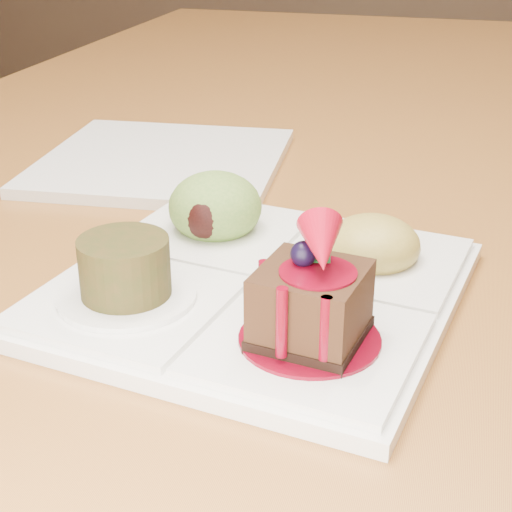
# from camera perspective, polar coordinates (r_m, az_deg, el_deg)

# --- Properties ---
(dining_table) EXTENTS (1.00, 1.80, 0.75)m
(dining_table) POSITION_cam_1_polar(r_m,az_deg,el_deg) (1.15, 2.53, 7.49)
(dining_table) COLOR olive
(dining_table) RESTS_ON ground
(sampler_plate) EXTENTS (0.33, 0.33, 0.11)m
(sampler_plate) POSITION_cam_1_polar(r_m,az_deg,el_deg) (0.59, 0.03, -0.92)
(sampler_plate) COLOR white
(sampler_plate) RESTS_ON dining_table
(second_plate) EXTENTS (0.28, 0.28, 0.01)m
(second_plate) POSITION_cam_1_polar(r_m,az_deg,el_deg) (0.89, -6.81, 6.87)
(second_plate) COLOR white
(second_plate) RESTS_ON dining_table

